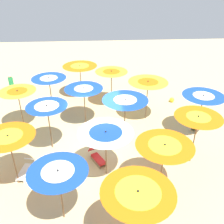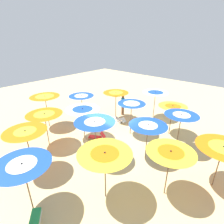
{
  "view_description": "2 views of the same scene",
  "coord_description": "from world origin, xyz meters",
  "views": [
    {
      "loc": [
        0.12,
        -10.55,
        7.89
      ],
      "look_at": [
        0.91,
        1.1,
        1.2
      ],
      "focal_mm": 41.18,
      "sensor_mm": 36.0,
      "label": 1
    },
    {
      "loc": [
        6.96,
        6.28,
        6.55
      ],
      "look_at": [
        -2.09,
        -1.86,
        1.21
      ],
      "focal_mm": 28.09,
      "sensor_mm": 36.0,
      "label": 2
    }
  ],
  "objects": [
    {
      "name": "beach_umbrella_4",
      "position": [
        4.35,
        -1.62,
        2.22
      ],
      "size": [
        2.02,
        2.02,
        2.45
      ],
      "color": "brown",
      "rests_on": "ground"
    },
    {
      "name": "beach_umbrella_9",
      "position": [
        0.43,
        -2.17,
        1.97
      ],
      "size": [
        2.24,
        2.24,
        2.23
      ],
      "color": "brown",
      "rests_on": "ground"
    },
    {
      "name": "beach_umbrella_0",
      "position": [
        5.4,
        0.5,
        2.11
      ],
      "size": [
        2.1,
        2.1,
        2.36
      ],
      "color": "brown",
      "rests_on": "ground"
    },
    {
      "name": "lounger_2",
      "position": [
        5.7,
        1.25,
        0.2
      ],
      "size": [
        1.02,
        1.2,
        0.62
      ],
      "rotation": [
        0.0,
        0.0,
        4.08
      ],
      "color": "silver",
      "rests_on": "ground"
    },
    {
      "name": "beach_umbrella_2",
      "position": [
        1.08,
        4.17,
        2.13
      ],
      "size": [
        1.99,
        1.99,
        2.34
      ],
      "color": "brown",
      "rests_on": "ground"
    },
    {
      "name": "beach_umbrella_5",
      "position": [
        1.46,
        0.12,
        2.24
      ],
      "size": [
        2.19,
        2.19,
        2.46
      ],
      "color": "brown",
      "rests_on": "ground"
    },
    {
      "name": "beach_umbrella_3",
      "position": [
        -0.91,
        5.65,
        1.95
      ],
      "size": [
        2.27,
        2.27,
        2.21
      ],
      "color": "brown",
      "rests_on": "ground"
    },
    {
      "name": "beach_umbrella_12",
      "position": [
        1.18,
        -5.56,
        2.27
      ],
      "size": [
        2.14,
        2.14,
        2.52
      ],
      "color": "brown",
      "rests_on": "ground"
    },
    {
      "name": "beach_umbrella_10",
      "position": [
        -2.15,
        -0.13,
        2.18
      ],
      "size": [
        1.91,
        1.91,
        2.4
      ],
      "color": "brown",
      "rests_on": "ground"
    },
    {
      "name": "beach_umbrella_8",
      "position": [
        2.54,
        -3.2,
        2.04
      ],
      "size": [
        2.17,
        2.17,
        2.26
      ],
      "color": "brown",
      "rests_on": "ground"
    },
    {
      "name": "lounger_1",
      "position": [
        0.07,
        -1.35,
        0.21
      ],
      "size": [
        0.86,
        1.18,
        0.64
      ],
      "rotation": [
        0.0,
        0.0,
        5.21
      ],
      "color": "olive",
      "rests_on": "ground"
    },
    {
      "name": "beach_umbrella_14",
      "position": [
        -3.23,
        -2.47,
        2.17
      ],
      "size": [
        2.05,
        2.05,
        2.43
      ],
      "color": "brown",
      "rests_on": "ground"
    },
    {
      "name": "beach_umbrella_13",
      "position": [
        -1.19,
        -4.3,
        2.02
      ],
      "size": [
        1.98,
        1.98,
        2.26
      ],
      "color": "brown",
      "rests_on": "ground"
    },
    {
      "name": "beach_umbrella_7",
      "position": [
        -2.53,
        3.14,
        2.19
      ],
      "size": [
        1.96,
        1.96,
        2.42
      ],
      "color": "brown",
      "rests_on": "ground"
    },
    {
      "name": "beach_umbrella_6",
      "position": [
        -0.55,
        2.14,
        1.93
      ],
      "size": [
        2.1,
        2.1,
        2.18
      ],
      "color": "brown",
      "rests_on": "ground"
    },
    {
      "name": "beachgoer_0",
      "position": [
        -4.36,
        -2.62,
        0.96
      ],
      "size": [
        0.3,
        0.3,
        1.81
      ],
      "rotation": [
        0.0,
        0.0,
        4.05
      ],
      "color": "brown",
      "rests_on": "ground"
    },
    {
      "name": "lounger_0",
      "position": [
        -3.06,
        -1.95,
        0.19
      ],
      "size": [
        0.6,
        1.35,
        0.52
      ],
      "rotation": [
        0.0,
        0.0,
        4.52
      ],
      "color": "silver",
      "rests_on": "ground"
    },
    {
      "name": "beach_umbrella_15",
      "position": [
        -5.67,
        -0.27,
        2.13
      ],
      "size": [
        2.11,
        2.11,
        2.35
      ],
      "color": "brown",
      "rests_on": "ground"
    },
    {
      "name": "beach_umbrella_1",
      "position": [
        2.97,
        2.31,
        2.12
      ],
      "size": [
        2.2,
        2.2,
        2.4
      ],
      "color": "brown",
      "rests_on": "ground"
    },
    {
      "name": "beach_umbrella_11",
      "position": [
        -4.02,
        1.97,
        1.95
      ],
      "size": [
        1.94,
        1.94,
        2.21
      ],
      "color": "brown",
      "rests_on": "ground"
    },
    {
      "name": "ground",
      "position": [
        0.0,
        0.0,
        -0.02
      ],
      "size": [
        40.91,
        40.91,
        0.04
      ],
      "primitive_type": "cube",
      "color": "#D1B57F"
    }
  ]
}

